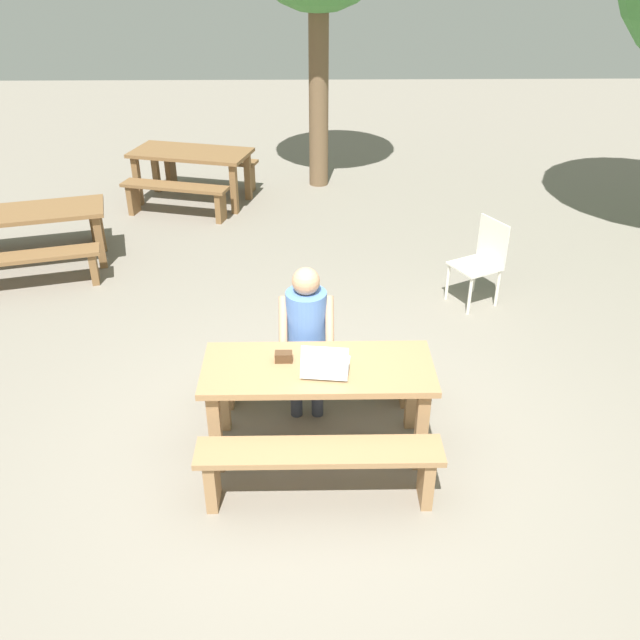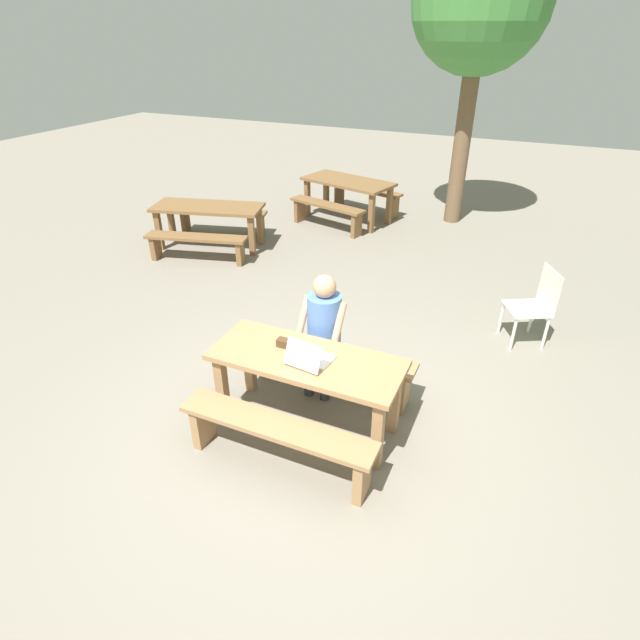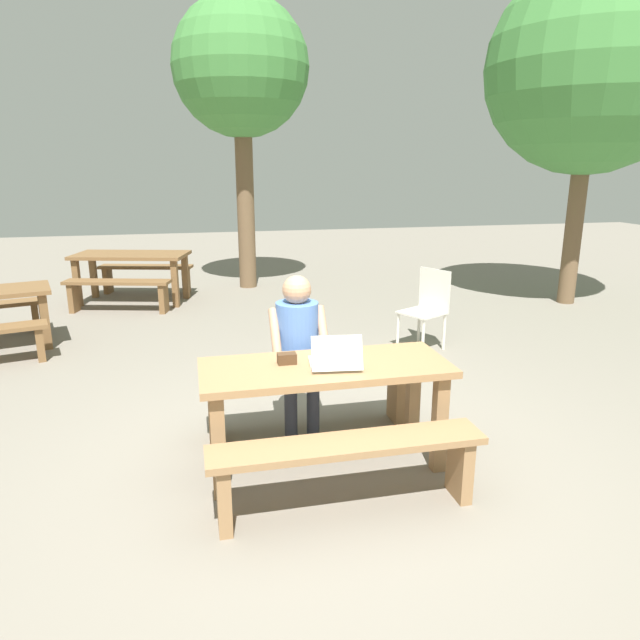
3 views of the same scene
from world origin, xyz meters
TOP-DOWN VIEW (x-y plane):
  - ground_plane at (0.00, 0.00)m, footprint 30.00×30.00m
  - picnic_table_front at (0.00, 0.00)m, footprint 1.72×0.69m
  - bench_near at (0.00, -0.59)m, footprint 1.71×0.30m
  - bench_far at (0.00, 0.59)m, footprint 1.71×0.30m
  - laptop at (0.05, -0.06)m, footprint 0.38×0.37m
  - small_pouch at (-0.26, 0.07)m, footprint 0.13×0.08m
  - person_seated at (-0.09, 0.56)m, footprint 0.44×0.42m
  - plastic_chair at (1.79, 2.40)m, footprint 0.59×0.59m
  - picnic_table_mid at (-1.77, 5.58)m, footprint 1.85×1.21m
  - bench_mid_south at (-1.93, 4.96)m, footprint 1.56×0.68m
  - bench_mid_north at (-1.61, 6.20)m, footprint 1.56×0.68m
  - picnic_table_rear at (-3.40, 3.36)m, footprint 1.92×1.14m
  - bench_rear_south at (-3.23, 2.76)m, footprint 1.64×0.71m
  - bench_rear_north at (-3.56, 3.97)m, footprint 1.64×0.71m
  - tree_right at (0.10, 6.37)m, footprint 2.22×2.22m

SIDE VIEW (x-z plane):
  - ground_plane at x=0.00m, z-range 0.00..0.00m
  - bench_rear_south at x=-3.23m, z-range 0.10..0.53m
  - bench_rear_north at x=-3.56m, z-range 0.10..0.53m
  - bench_mid_south at x=-1.93m, z-range 0.11..0.58m
  - bench_mid_north at x=-1.61m, z-range 0.11..0.58m
  - bench_near at x=0.00m, z-range 0.12..0.60m
  - bench_far at x=0.00m, z-range 0.12..0.60m
  - plastic_chair at x=1.79m, z-range 0.03..0.96m
  - picnic_table_rear at x=-3.40m, z-range 0.24..0.95m
  - picnic_table_front at x=0.00m, z-range 0.25..1.02m
  - picnic_table_mid at x=-1.77m, z-range 0.26..1.03m
  - person_seated at x=-0.09m, z-range 0.13..1.41m
  - small_pouch at x=-0.26m, z-range 0.77..0.84m
  - laptop at x=0.05m, z-range 0.71..0.95m
  - tree_right at x=0.10m, z-range 1.21..5.94m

